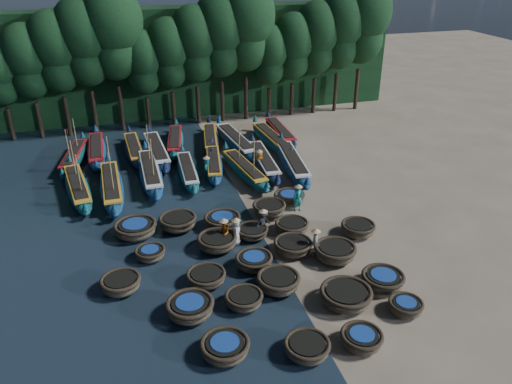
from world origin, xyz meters
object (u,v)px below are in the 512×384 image
object	(u,v)px
coracle_22	(222,221)
long_boat_9	(74,157)
coracle_23	(269,209)
long_boat_11	(134,150)
coracle_3	(362,339)
coracle_17	(252,232)
coracle_16	(217,242)
long_boat_4	(188,171)
long_boat_7	(264,162)
coracle_10	(121,283)
fisherman_6	(259,160)
coracle_18	(292,226)
long_boat_16	(272,139)
long_boat_13	(175,141)
long_boat_10	(97,150)
coracle_24	(289,198)
long_boat_17	(280,132)
coracle_5	(190,308)
coracle_9	(383,279)
coracle_14	(335,252)
long_boat_3	(151,173)
long_boat_15	(236,142)
coracle_12	(254,261)
fisherman_2	(224,232)
fisherman_0	(236,231)
fisherman_4	(315,241)
long_boat_12	(157,151)
coracle_2	(307,348)
coracle_19	(358,228)
long_boat_6	(245,169)
long_boat_14	(210,139)
coracle_1	(225,347)
long_boat_2	(112,186)
coracle_13	(293,246)
fisherman_3	(263,222)
long_boat_5	(214,164)
coracle_6	(244,299)
coracle_7	(278,282)
fisherman_5	(207,167)
coracle_11	(206,277)

from	to	relation	value
coracle_22	long_boat_9	distance (m)	15.34
coracle_23	long_boat_11	size ratio (longest dim) A/B	0.27
coracle_3	coracle_22	world-z (taller)	coracle_22
coracle_17	long_boat_9	xyz separation A→B (m)	(-10.20, 14.16, 0.15)
coracle_16	coracle_23	bearing A→B (deg)	35.58
coracle_22	long_boat_4	bearing A→B (deg)	96.25
long_boat_7	long_boat_4	bearing A→B (deg)	-176.41
coracle_10	fisherman_6	size ratio (longest dim) A/B	1.17
coracle_18	long_boat_16	xyz separation A→B (m)	(3.13, 13.58, 0.16)
long_boat_13	long_boat_10	bearing A→B (deg)	-167.39
coracle_24	long_boat_17	distance (m)	12.01
coracle_5	coracle_9	distance (m)	9.49
coracle_22	coracle_18	bearing A→B (deg)	-23.93
long_boat_16	coracle_14	bearing A→B (deg)	-100.58
long_boat_3	long_boat_15	distance (m)	8.46
coracle_12	fisherman_2	size ratio (longest dim) A/B	1.22
fisherman_0	fisherman_4	world-z (taller)	fisherman_0
coracle_9	coracle_12	world-z (taller)	coracle_12
coracle_14	long_boat_12	bearing A→B (deg)	114.43
coracle_5	long_boat_10	xyz separation A→B (m)	(-3.97, 20.77, 0.07)
coracle_18	coracle_2	bearing A→B (deg)	-106.19
coracle_19	fisherman_4	bearing A→B (deg)	-159.56
coracle_22	coracle_23	distance (m)	3.17
long_boat_6	long_boat_14	size ratio (longest dim) A/B	1.05
coracle_3	long_boat_6	xyz separation A→B (m)	(-0.30, 17.83, 0.15)
coracle_17	long_boat_11	bearing A→B (deg)	111.42
long_boat_3	long_boat_4	xyz separation A→B (m)	(2.62, -0.26, -0.10)
coracle_1	long_boat_2	world-z (taller)	long_boat_2
coracle_10	coracle_13	distance (m)	9.22
fisherman_3	long_boat_17	bearing A→B (deg)	45.25
coracle_19	coracle_23	size ratio (longest dim) A/B	0.96
coracle_16	long_boat_5	bearing A→B (deg)	79.09
fisherman_2	fisherman_3	size ratio (longest dim) A/B	1.02
long_boat_4	coracle_23	bearing A→B (deg)	-58.12
long_boat_7	long_boat_13	xyz separation A→B (m)	(-5.75, 6.24, -0.04)
coracle_3	long_boat_4	bearing A→B (deg)	102.88
fisherman_0	coracle_1	bearing A→B (deg)	173.06
coracle_23	coracle_9	bearing A→B (deg)	-69.00
long_boat_4	long_boat_6	size ratio (longest dim) A/B	0.93
coracle_6	long_boat_17	size ratio (longest dim) A/B	0.24
coracle_7	long_boat_12	bearing A→B (deg)	101.90
coracle_6	coracle_13	bearing A→B (deg)	43.88
coracle_14	fisherman_5	distance (m)	13.07
long_boat_16	coracle_12	bearing A→B (deg)	-115.11
coracle_24	long_boat_15	bearing A→B (deg)	95.58
coracle_11	coracle_7	bearing A→B (deg)	-24.20
coracle_5	coracle_17	bearing A→B (deg)	51.53
coracle_6	coracle_22	size ratio (longest dim) A/B	0.87
coracle_12	coracle_24	bearing A→B (deg)	56.43
coracle_9	fisherman_6	bearing A→B (deg)	97.15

